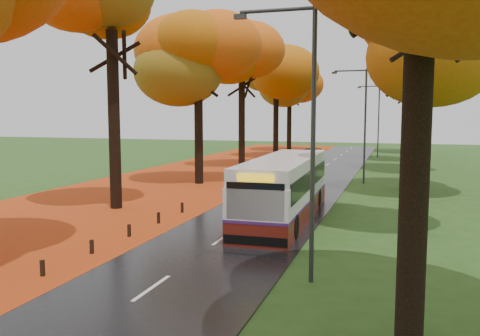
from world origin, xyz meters
The scene contains 14 objects.
road centered at (0.00, 25.00, 0.02)m, with size 6.50×90.00×0.04m, color black.
centre_line centered at (0.00, 25.00, 0.04)m, with size 0.12×90.00×0.01m, color silver.
leaf_verge centered at (-9.00, 25.00, 0.01)m, with size 12.00×90.00×0.02m, color #982A0D.
leaf_drift centered at (-3.05, 25.00, 0.04)m, with size 0.90×90.00×0.01m, color #BF4513.
trees_left centered at (-7.18, 27.06, 9.53)m, with size 9.20×74.00×13.88m.
trees_right centered at (7.19, 26.91, 9.69)m, with size 9.30×74.20×13.96m.
bollard_row centered at (-3.70, 4.70, 0.26)m, with size 0.11×23.51×0.52m.
streetlamp_near centered at (3.95, 8.00, 4.71)m, with size 2.45×0.18×8.00m.
streetlamp_mid centered at (3.95, 30.00, 4.71)m, with size 2.45×0.18×8.00m.
streetlamp_far centered at (3.95, 52.00, 4.71)m, with size 2.45×0.18×8.00m.
bus centered at (1.51, 16.35, 1.54)m, with size 2.74×10.96×2.87m.
car_white centered at (-2.35, 34.89, 0.76)m, with size 1.70×4.23×1.44m, color silver.
car_silver centered at (-2.35, 36.02, 0.68)m, with size 1.35×3.86×1.27m, color gray.
car_dark centered at (-2.23, 43.72, 0.71)m, with size 1.87×4.60×1.34m, color black.
Camera 1 is at (6.60, -6.52, 4.98)m, focal length 38.00 mm.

